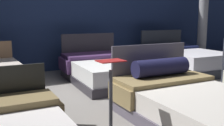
% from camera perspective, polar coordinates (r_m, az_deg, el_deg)
% --- Properties ---
extents(ground_plane, '(18.00, 18.00, 0.02)m').
position_cam_1_polar(ground_plane, '(4.82, 4.36, -7.07)').
color(ground_plane, gray).
extents(showroom_back_wall, '(18.00, 0.06, 3.50)m').
position_cam_1_polar(showroom_back_wall, '(7.24, -8.19, 12.58)').
color(showroom_back_wall, navy).
rests_on(showroom_back_wall, ground_plane).
extents(bed_1, '(1.55, 2.19, 0.95)m').
position_cam_1_polar(bed_1, '(3.74, 16.48, -8.31)').
color(bed_1, '#554F5D').
rests_on(bed_1, ground_plane).
extents(bed_4, '(1.61, 2.24, 0.98)m').
position_cam_1_polar(bed_4, '(5.81, -1.66, -1.44)').
color(bed_4, '#2B282F').
rests_on(bed_4, ground_plane).
extents(bed_5, '(1.59, 2.19, 1.01)m').
position_cam_1_polar(bed_5, '(7.24, 15.13, 0.67)').
color(bed_5, '#2B2F37').
rests_on(bed_5, ground_plane).
extents(price_sign, '(0.28, 0.24, 0.94)m').
position_cam_1_polar(price_sign, '(2.94, -0.26, -10.67)').
color(price_sign, '#3F3F44').
rests_on(price_sign, ground_plane).
extents(support_pillar, '(0.27, 0.27, 3.50)m').
position_cam_1_polar(support_pillar, '(8.62, 18.99, 11.70)').
color(support_pillar, '#99999E').
rests_on(support_pillar, ground_plane).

